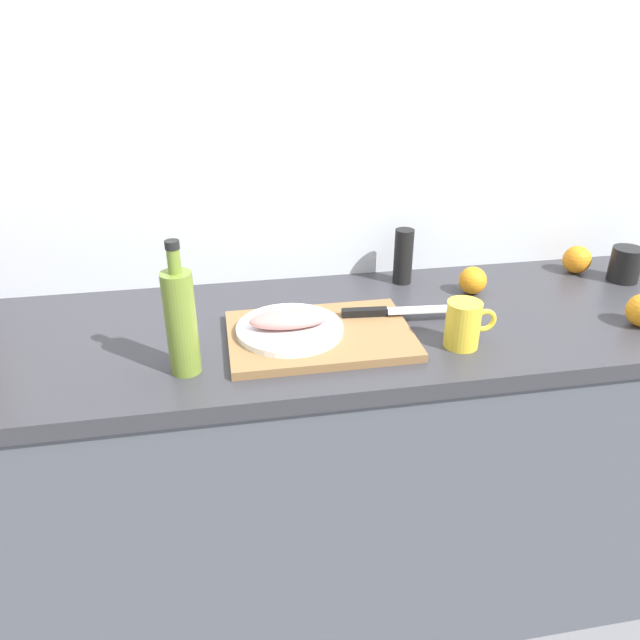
{
  "coord_description": "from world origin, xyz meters",
  "views": [
    {
      "loc": [
        -0.27,
        -1.28,
        1.58
      ],
      "look_at": [
        -0.05,
        -0.07,
        0.95
      ],
      "focal_mm": 34.03,
      "sensor_mm": 36.0,
      "label": 1
    }
  ],
  "objects_px": {
    "chef_knife": "(386,311)",
    "orange_0": "(473,280)",
    "white_plate": "(290,329)",
    "coffee_mug_1": "(626,264)",
    "olive_oil_bottle": "(181,321)",
    "cutting_board": "(320,335)",
    "coffee_mug_0": "(464,324)",
    "fish_fillet": "(289,319)",
    "pepper_mill": "(403,256)"
  },
  "relations": [
    {
      "from": "chef_knife",
      "to": "orange_0",
      "type": "distance_m",
      "value": 0.3
    },
    {
      "from": "white_plate",
      "to": "coffee_mug_1",
      "type": "relative_size",
      "value": 1.98
    },
    {
      "from": "white_plate",
      "to": "olive_oil_bottle",
      "type": "bearing_deg",
      "value": -157.47
    },
    {
      "from": "white_plate",
      "to": "olive_oil_bottle",
      "type": "xyz_separation_m",
      "value": [
        -0.23,
        -0.1,
        0.09
      ]
    },
    {
      "from": "chef_knife",
      "to": "cutting_board",
      "type": "bearing_deg",
      "value": -157.02
    },
    {
      "from": "chef_knife",
      "to": "coffee_mug_0",
      "type": "height_order",
      "value": "coffee_mug_0"
    },
    {
      "from": "cutting_board",
      "to": "white_plate",
      "type": "height_order",
      "value": "white_plate"
    },
    {
      "from": "fish_fillet",
      "to": "white_plate",
      "type": "bearing_deg",
      "value": 0.0
    },
    {
      "from": "chef_knife",
      "to": "orange_0",
      "type": "bearing_deg",
      "value": 29.01
    },
    {
      "from": "fish_fillet",
      "to": "chef_knife",
      "type": "relative_size",
      "value": 0.63
    },
    {
      "from": "coffee_mug_1",
      "to": "coffee_mug_0",
      "type": "bearing_deg",
      "value": -155.08
    },
    {
      "from": "white_plate",
      "to": "chef_knife",
      "type": "distance_m",
      "value": 0.25
    },
    {
      "from": "cutting_board",
      "to": "coffee_mug_1",
      "type": "relative_size",
      "value": 3.4
    },
    {
      "from": "white_plate",
      "to": "pepper_mill",
      "type": "height_order",
      "value": "pepper_mill"
    },
    {
      "from": "olive_oil_bottle",
      "to": "chef_knife",
      "type": "bearing_deg",
      "value": 16.74
    },
    {
      "from": "white_plate",
      "to": "olive_oil_bottle",
      "type": "distance_m",
      "value": 0.27
    },
    {
      "from": "olive_oil_bottle",
      "to": "coffee_mug_1",
      "type": "distance_m",
      "value": 1.24
    },
    {
      "from": "coffee_mug_1",
      "to": "pepper_mill",
      "type": "distance_m",
      "value": 0.63
    },
    {
      "from": "orange_0",
      "to": "pepper_mill",
      "type": "xyz_separation_m",
      "value": [
        -0.16,
        0.11,
        0.04
      ]
    },
    {
      "from": "cutting_board",
      "to": "pepper_mill",
      "type": "relative_size",
      "value": 2.75
    },
    {
      "from": "white_plate",
      "to": "chef_knife",
      "type": "height_order",
      "value": "chef_knife"
    },
    {
      "from": "coffee_mug_0",
      "to": "coffee_mug_1",
      "type": "relative_size",
      "value": 0.95
    },
    {
      "from": "olive_oil_bottle",
      "to": "fish_fillet",
      "type": "bearing_deg",
      "value": 22.53
    },
    {
      "from": "chef_knife",
      "to": "coffee_mug_1",
      "type": "xyz_separation_m",
      "value": [
        0.73,
        0.13,
        0.02
      ]
    },
    {
      "from": "chef_knife",
      "to": "orange_0",
      "type": "height_order",
      "value": "orange_0"
    },
    {
      "from": "fish_fillet",
      "to": "coffee_mug_0",
      "type": "bearing_deg",
      "value": -14.45
    },
    {
      "from": "cutting_board",
      "to": "olive_oil_bottle",
      "type": "bearing_deg",
      "value": -164.22
    },
    {
      "from": "coffee_mug_0",
      "to": "orange_0",
      "type": "height_order",
      "value": "coffee_mug_0"
    },
    {
      "from": "fish_fillet",
      "to": "orange_0",
      "type": "xyz_separation_m",
      "value": [
        0.52,
        0.17,
        -0.02
      ]
    },
    {
      "from": "fish_fillet",
      "to": "pepper_mill",
      "type": "height_order",
      "value": "pepper_mill"
    },
    {
      "from": "olive_oil_bottle",
      "to": "pepper_mill",
      "type": "distance_m",
      "value": 0.7
    },
    {
      "from": "white_plate",
      "to": "chef_knife",
      "type": "relative_size",
      "value": 0.84
    },
    {
      "from": "fish_fillet",
      "to": "orange_0",
      "type": "height_order",
      "value": "orange_0"
    },
    {
      "from": "white_plate",
      "to": "chef_knife",
      "type": "xyz_separation_m",
      "value": [
        0.24,
        0.05,
        0.0
      ]
    },
    {
      "from": "cutting_board",
      "to": "fish_fillet",
      "type": "distance_m",
      "value": 0.08
    },
    {
      "from": "fish_fillet",
      "to": "chef_knife",
      "type": "bearing_deg",
      "value": 10.82
    },
    {
      "from": "cutting_board",
      "to": "white_plate",
      "type": "relative_size",
      "value": 1.71
    },
    {
      "from": "white_plate",
      "to": "fish_fillet",
      "type": "height_order",
      "value": "fish_fillet"
    },
    {
      "from": "cutting_board",
      "to": "orange_0",
      "type": "xyz_separation_m",
      "value": [
        0.45,
        0.18,
        0.03
      ]
    },
    {
      "from": "orange_0",
      "to": "white_plate",
      "type": "bearing_deg",
      "value": -161.69
    },
    {
      "from": "olive_oil_bottle",
      "to": "orange_0",
      "type": "bearing_deg",
      "value": 19.64
    },
    {
      "from": "white_plate",
      "to": "olive_oil_bottle",
      "type": "height_order",
      "value": "olive_oil_bottle"
    },
    {
      "from": "olive_oil_bottle",
      "to": "coffee_mug_1",
      "type": "height_order",
      "value": "olive_oil_bottle"
    },
    {
      "from": "orange_0",
      "to": "pepper_mill",
      "type": "distance_m",
      "value": 0.2
    },
    {
      "from": "white_plate",
      "to": "coffee_mug_1",
      "type": "xyz_separation_m",
      "value": [
        0.97,
        0.18,
        0.02
      ]
    },
    {
      "from": "fish_fillet",
      "to": "orange_0",
      "type": "relative_size",
      "value": 2.49
    },
    {
      "from": "white_plate",
      "to": "olive_oil_bottle",
      "type": "relative_size",
      "value": 0.85
    },
    {
      "from": "coffee_mug_0",
      "to": "orange_0",
      "type": "bearing_deg",
      "value": 63.05
    },
    {
      "from": "coffee_mug_0",
      "to": "pepper_mill",
      "type": "distance_m",
      "value": 0.38
    },
    {
      "from": "coffee_mug_1",
      "to": "orange_0",
      "type": "bearing_deg",
      "value": -179.17
    }
  ]
}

